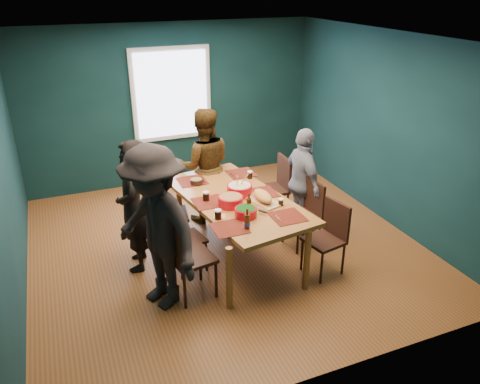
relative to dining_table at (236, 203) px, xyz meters
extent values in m
cube|color=#98542C|center=(-0.07, 0.28, -0.75)|extent=(5.00, 5.00, 0.01)
cube|color=silver|center=(-0.07, 0.28, 1.95)|extent=(5.00, 5.00, 0.01)
cube|color=#103237|center=(-2.57, 0.28, 0.60)|extent=(0.01, 5.00, 2.70)
cube|color=#103237|center=(2.43, 0.28, 0.60)|extent=(0.01, 5.00, 2.70)
cube|color=#103237|center=(-0.07, 2.78, 0.60)|extent=(5.00, 0.01, 2.70)
cube|color=#103237|center=(-0.07, -2.22, 0.60)|extent=(5.00, 0.01, 2.70)
cube|color=silver|center=(-0.07, 2.75, 0.80)|extent=(1.35, 0.06, 1.55)
cube|color=olive|center=(0.00, 0.00, 0.05)|extent=(1.41, 2.31, 0.05)
cylinder|color=olive|center=(-0.48, -1.00, -0.36)|extent=(0.08, 0.08, 0.77)
cylinder|color=olive|center=(0.48, -1.00, -0.36)|extent=(0.08, 0.08, 0.77)
cylinder|color=olive|center=(-0.48, 1.00, -0.36)|extent=(0.08, 0.08, 0.77)
cylinder|color=olive|center=(0.48, 1.00, -0.36)|extent=(0.08, 0.08, 0.77)
cube|color=black|center=(-0.73, 0.51, -0.27)|extent=(0.51, 0.51, 0.04)
cube|color=black|center=(-0.93, 0.54, 0.00)|extent=(0.11, 0.45, 0.49)
cylinder|color=black|center=(-0.95, 0.35, -0.52)|extent=(0.03, 0.03, 0.46)
cylinder|color=black|center=(-0.57, 0.29, -0.52)|extent=(0.03, 0.03, 0.46)
cylinder|color=black|center=(-0.89, 0.72, -0.52)|extent=(0.03, 0.03, 0.46)
cylinder|color=black|center=(-0.51, 0.67, -0.52)|extent=(0.03, 0.03, 0.46)
cube|color=black|center=(-0.68, -0.09, -0.32)|extent=(0.46, 0.46, 0.04)
cube|color=black|center=(-0.86, -0.12, -0.09)|extent=(0.11, 0.39, 0.43)
cylinder|color=black|center=(-0.82, -0.28, -0.54)|extent=(0.03, 0.03, 0.40)
cylinder|color=black|center=(-0.48, -0.22, -0.54)|extent=(0.03, 0.03, 0.40)
cylinder|color=black|center=(-0.88, 0.05, -0.54)|extent=(0.03, 0.03, 0.40)
cylinder|color=black|center=(-0.54, 0.11, -0.54)|extent=(0.03, 0.03, 0.40)
cube|color=black|center=(-0.77, -0.60, -0.26)|extent=(0.52, 0.52, 0.04)
cube|color=black|center=(-0.97, -0.64, 0.01)|extent=(0.12, 0.45, 0.50)
cylinder|color=black|center=(-0.93, -0.83, -0.51)|extent=(0.03, 0.03, 0.46)
cylinder|color=black|center=(-0.55, -0.76, -0.51)|extent=(0.03, 0.03, 0.46)
cylinder|color=black|center=(-0.99, -0.44, -0.51)|extent=(0.03, 0.03, 0.46)
cylinder|color=black|center=(-0.61, -0.38, -0.51)|extent=(0.03, 0.03, 0.46)
cube|color=black|center=(0.87, 0.77, -0.29)|extent=(0.45, 0.45, 0.04)
cube|color=black|center=(1.07, 0.76, -0.03)|extent=(0.06, 0.43, 0.47)
cylinder|color=black|center=(0.68, 0.59, -0.53)|extent=(0.03, 0.03, 0.44)
cylinder|color=black|center=(1.05, 0.57, -0.53)|extent=(0.03, 0.03, 0.44)
cylinder|color=black|center=(0.70, 0.96, -0.53)|extent=(0.03, 0.03, 0.44)
cylinder|color=black|center=(1.07, 0.94, -0.53)|extent=(0.03, 0.03, 0.44)
cube|color=black|center=(0.90, -0.11, -0.31)|extent=(0.45, 0.45, 0.04)
cube|color=black|center=(1.09, -0.09, -0.07)|extent=(0.08, 0.41, 0.45)
cylinder|color=black|center=(0.75, -0.30, -0.54)|extent=(0.03, 0.03, 0.42)
cylinder|color=black|center=(1.10, -0.27, -0.54)|extent=(0.03, 0.03, 0.42)
cylinder|color=black|center=(0.71, 0.04, -0.54)|extent=(0.03, 0.03, 0.42)
cylinder|color=black|center=(1.06, 0.08, -0.54)|extent=(0.03, 0.03, 0.42)
cube|color=black|center=(0.83, -0.78, -0.30)|extent=(0.49, 0.49, 0.04)
cube|color=black|center=(1.01, -0.74, -0.06)|extent=(0.12, 0.41, 0.45)
cylinder|color=black|center=(0.69, -0.99, -0.54)|extent=(0.03, 0.03, 0.42)
cylinder|color=black|center=(1.04, -0.92, -0.54)|extent=(0.03, 0.03, 0.42)
cylinder|color=black|center=(0.62, -0.64, -0.54)|extent=(0.03, 0.03, 0.42)
cylinder|color=black|center=(0.97, -0.57, -0.54)|extent=(0.03, 0.03, 0.42)
imported|color=black|center=(-1.24, 0.23, 0.08)|extent=(0.52, 0.67, 1.66)
imported|color=black|center=(-0.05, 1.11, 0.10)|extent=(0.95, 0.81, 1.70)
imported|color=white|center=(1.08, 0.23, 0.02)|extent=(0.40, 0.91, 1.53)
imported|color=black|center=(-1.15, -0.60, 0.18)|extent=(1.13, 1.38, 1.86)
cylinder|color=red|center=(-0.14, -0.18, 0.14)|extent=(0.30, 0.30, 0.12)
cylinder|color=#599937|center=(-0.14, -0.18, 0.19)|extent=(0.27, 0.27, 0.02)
cylinder|color=red|center=(0.08, 0.07, 0.14)|extent=(0.32, 0.32, 0.13)
cylinder|color=beige|center=(0.08, 0.07, 0.20)|extent=(0.28, 0.28, 0.02)
cylinder|color=tan|center=(0.12, 0.07, 0.25)|extent=(0.09, 0.18, 0.26)
cylinder|color=tan|center=(0.05, 0.07, 0.25)|extent=(0.08, 0.18, 0.26)
cylinder|color=red|center=(-0.08, -0.51, 0.13)|extent=(0.26, 0.26, 0.11)
cylinder|color=#0F3F0F|center=(-0.08, -0.51, 0.18)|extent=(0.23, 0.23, 0.02)
cube|color=tan|center=(0.26, -0.23, 0.09)|extent=(0.38, 0.54, 0.02)
ellipsoid|color=gold|center=(0.26, -0.23, 0.15)|extent=(0.28, 0.42, 0.11)
cube|color=silver|center=(0.15, -0.42, 0.10)|extent=(0.12, 0.18, 0.00)
cylinder|color=black|center=(0.12, -0.53, 0.11)|extent=(0.08, 0.10, 0.02)
sphere|color=#125113|center=(0.26, -0.34, 0.16)|extent=(0.03, 0.03, 0.03)
sphere|color=#125113|center=(0.26, -0.23, 0.16)|extent=(0.03, 0.03, 0.03)
sphere|color=#125113|center=(0.26, -0.12, 0.16)|extent=(0.03, 0.03, 0.03)
cylinder|color=black|center=(-0.32, 0.60, 0.11)|extent=(0.17, 0.17, 0.07)
cylinder|color=#599937|center=(-0.32, 0.60, 0.14)|extent=(0.14, 0.14, 0.02)
cylinder|color=#451E0C|center=(-0.18, -0.78, 0.16)|extent=(0.06, 0.06, 0.17)
cylinder|color=#451E0C|center=(-0.18, -0.78, 0.29)|extent=(0.03, 0.03, 0.07)
cylinder|color=#1837A9|center=(-0.18, -0.78, 0.14)|extent=(0.07, 0.07, 0.04)
cylinder|color=#451E0C|center=(0.01, -0.40, 0.16)|extent=(0.06, 0.06, 0.16)
cylinder|color=#451E0C|center=(0.01, -0.40, 0.27)|extent=(0.02, 0.02, 0.06)
cylinder|color=black|center=(-0.40, -0.45, 0.13)|extent=(0.08, 0.08, 0.11)
cylinder|color=white|center=(-0.40, -0.45, 0.18)|extent=(0.08, 0.08, 0.02)
cylinder|color=black|center=(0.42, -0.41, 0.12)|extent=(0.06, 0.06, 0.09)
cylinder|color=white|center=(0.42, -0.41, 0.16)|extent=(0.06, 0.06, 0.01)
cylinder|color=black|center=(0.41, 0.51, 0.13)|extent=(0.07, 0.07, 0.10)
cylinder|color=white|center=(0.41, 0.51, 0.17)|extent=(0.07, 0.07, 0.01)
cylinder|color=black|center=(-0.37, 0.06, 0.13)|extent=(0.08, 0.08, 0.11)
cylinder|color=white|center=(-0.37, 0.06, 0.19)|extent=(0.08, 0.08, 0.02)
cube|color=#E47C60|center=(0.31, 0.09, 0.08)|extent=(0.21, 0.21, 0.00)
cube|color=#E47C60|center=(-0.36, -0.40, 0.08)|extent=(0.18, 0.18, 0.00)
cube|color=#E47C60|center=(0.39, -0.72, 0.08)|extent=(0.18, 0.18, 0.00)
camera|label=1|loc=(-1.95, -4.91, 2.59)|focal=35.00mm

